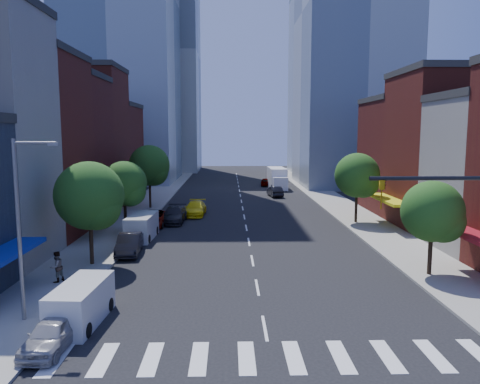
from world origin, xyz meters
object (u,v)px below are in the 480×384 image
object	(u,v)px
box_truck	(277,179)
pedestrian_far	(57,267)
parked_car_third	(152,218)
taxi	(195,209)
parked_car_front	(51,334)
cargo_van_far	(142,227)
parked_car_rear	(174,215)
cargo_van_near	(80,304)
traffic_car_far	(266,182)
traffic_car_oncoming	(275,191)
parked_car_second	(129,244)

from	to	relation	value
box_truck	pedestrian_far	distance (m)	53.06
parked_car_third	taxi	bearing A→B (deg)	56.53
parked_car_front	taxi	distance (m)	33.33
cargo_van_far	box_truck	xyz separation A→B (m)	(15.95, 37.13, 0.56)
parked_car_rear	cargo_van_near	xyz separation A→B (m)	(-1.59, -26.21, 0.19)
cargo_van_far	taxi	distance (m)	12.38
parked_car_front	box_truck	world-z (taller)	box_truck
traffic_car_far	cargo_van_near	bearing A→B (deg)	80.19
parked_car_third	cargo_van_far	xyz separation A→B (m)	(-0.01, -5.85, 0.30)
cargo_van_near	traffic_car_oncoming	size ratio (longest dim) A/B	1.06
parked_car_second	parked_car_third	xyz separation A→B (m)	(0.00, 11.06, -0.02)
parked_car_second	cargo_van_far	distance (m)	5.21
parked_car_third	parked_car_rear	bearing A→B (deg)	40.99
cargo_van_far	traffic_car_oncoming	xyz separation A→B (m)	(14.59, 27.27, -0.32)
pedestrian_far	traffic_car_oncoming	bearing A→B (deg)	-174.26
parked_car_front	cargo_van_near	world-z (taller)	cargo_van_near
parked_car_rear	parked_car_second	bearing A→B (deg)	-96.22
cargo_van_far	traffic_car_far	world-z (taller)	cargo_van_far
parked_car_front	parked_car_third	distance (m)	27.21
cargo_van_near	traffic_car_oncoming	distance (m)	48.05
parked_car_second	box_truck	bearing A→B (deg)	65.41
parked_car_second	parked_car_rear	size ratio (longest dim) A/B	0.85
parked_car_front	pedestrian_far	size ratio (longest dim) A/B	2.12
traffic_car_oncoming	traffic_car_far	bearing A→B (deg)	-96.12
box_truck	pedestrian_far	bearing A→B (deg)	-112.48
parked_car_rear	traffic_car_oncoming	distance (m)	23.37
cargo_van_near	taxi	world-z (taller)	cargo_van_near
pedestrian_far	parked_car_third	bearing A→B (deg)	-159.67
traffic_car_oncoming	parked_car_rear	bearing A→B (deg)	50.08
parked_car_rear	cargo_van_near	size ratio (longest dim) A/B	1.15
parked_car_rear	pedestrian_far	xyz separation A→B (m)	(-4.99, -20.02, 0.30)
parked_car_second	traffic_car_far	xyz separation A→B (m)	(14.29, 46.32, -0.09)
traffic_car_oncoming	pedestrian_far	size ratio (longest dim) A/B	2.39
parked_car_third	cargo_van_near	world-z (taller)	cargo_van_near
taxi	parked_car_third	bearing A→B (deg)	-120.64
parked_car_rear	cargo_van_far	bearing A→B (deg)	-102.15
taxi	traffic_car_oncoming	distance (m)	18.85
cargo_van_near	box_truck	world-z (taller)	box_truck
pedestrian_far	box_truck	bearing A→B (deg)	-171.29
cargo_van_near	pedestrian_far	bearing A→B (deg)	122.52
parked_car_second	pedestrian_far	xyz separation A→B (m)	(-2.99, -7.23, 0.33)
cargo_van_near	parked_car_third	bearing A→B (deg)	94.75
box_truck	parked_car_third	bearing A→B (deg)	-118.58
cargo_van_near	pedestrian_far	world-z (taller)	pedestrian_far
parked_car_front	traffic_car_oncoming	world-z (taller)	traffic_car_oncoming
cargo_van_far	traffic_car_far	distance (m)	43.53
traffic_car_oncoming	pedestrian_far	bearing A→B (deg)	58.78
cargo_van_near	traffic_car_far	bearing A→B (deg)	80.71
pedestrian_far	parked_car_rear	bearing A→B (deg)	-164.39
cargo_van_far	taxi	world-z (taller)	cargo_van_far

